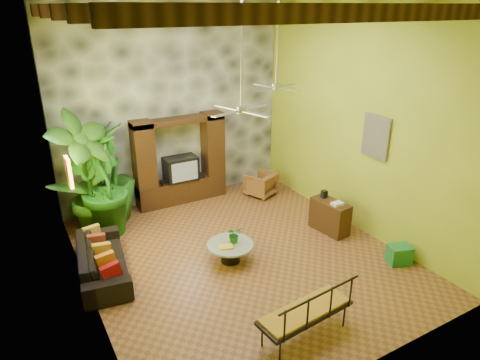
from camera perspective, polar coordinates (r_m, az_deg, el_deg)
ground at (r=9.13m, az=0.00°, el=-9.94°), size 7.00×7.00×0.00m
back_wall at (r=11.16m, az=-9.07°, el=9.75°), size 6.00×0.02×5.00m
left_wall at (r=7.16m, az=-21.33°, el=1.40°), size 0.02×7.00×5.00m
right_wall at (r=9.86m, az=15.46°, el=7.58°), size 0.02×7.00×5.00m
stone_accent_wall at (r=11.10m, az=-8.96°, el=9.69°), size 5.98×0.10×4.98m
ceiling_beams at (r=7.73m, az=0.01°, el=21.63°), size 5.95×5.36×0.22m
entertainment_center at (r=11.26m, az=-7.94°, el=1.78°), size 2.40×0.55×2.30m
ceiling_fan_front at (r=7.43m, az=0.20°, el=10.90°), size 1.28×1.28×1.86m
ceiling_fan_back at (r=9.71m, az=4.84°, el=13.51°), size 1.28×1.28×1.86m
wall_art_mask at (r=8.24m, az=-21.86°, el=0.98°), size 0.06×0.32×0.55m
wall_art_painting at (r=9.49m, az=17.69°, el=5.51°), size 0.06×0.70×0.90m
sofa at (r=8.79m, az=-17.89°, el=-10.07°), size 1.16×2.30×0.64m
wicker_armchair at (r=11.73m, az=2.81°, el=-0.53°), size 0.92×0.93×0.65m
tall_plant_a at (r=9.92m, az=-19.82°, el=0.65°), size 1.82×1.62×2.87m
tall_plant_b at (r=9.96m, az=-18.20°, el=-0.85°), size 1.58×1.62×2.29m
tall_plant_c at (r=10.52m, az=-17.60°, el=0.79°), size 1.50×1.50×2.40m
coffee_table at (r=8.80m, az=-1.30°, el=-9.30°), size 0.94×0.94×0.40m
centerpiece_plant at (r=8.71m, az=-0.81°, el=-7.30°), size 0.35×0.32×0.34m
yellow_tray at (r=8.61m, az=-1.90°, el=-8.88°), size 0.32×0.27×0.03m
iron_bench at (r=6.91m, az=9.12°, el=-16.87°), size 1.63×0.71×0.57m
side_console at (r=10.07m, az=11.88°, el=-4.76°), size 0.53×0.97×0.74m
green_bin at (r=9.35m, az=20.46°, el=-9.30°), size 0.53×0.46×0.39m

